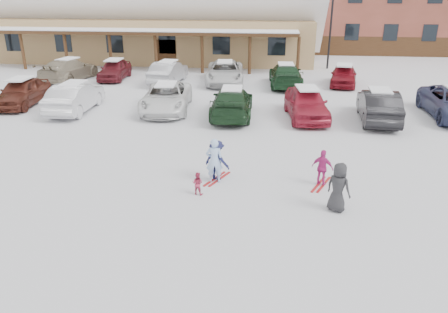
# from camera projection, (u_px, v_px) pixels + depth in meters

# --- Properties ---
(ground) EXTENTS (160.00, 160.00, 0.00)m
(ground) POSITION_uv_depth(u_px,v_px,m) (211.00, 197.00, 13.96)
(ground) COLOR silver
(ground) RESTS_ON ground
(day_lodge) EXTENTS (29.12, 12.50, 10.38)m
(day_lodge) POSITION_uv_depth(u_px,v_px,m) (155.00, 13.00, 39.30)
(day_lodge) COLOR tan
(day_lodge) RESTS_ON ground
(lamp_post) EXTENTS (0.50, 0.25, 5.96)m
(lamp_post) POSITION_uv_depth(u_px,v_px,m) (331.00, 25.00, 34.09)
(lamp_post) COLOR black
(lamp_post) RESTS_ON ground
(adult_skier) EXTENTS (0.62, 0.45, 1.57)m
(adult_skier) POSITION_uv_depth(u_px,v_px,m) (214.00, 161.00, 14.72)
(adult_skier) COLOR #A4C3F0
(adult_skier) RESTS_ON ground
(toddler_red) EXTENTS (0.42, 0.37, 0.76)m
(toddler_red) POSITION_uv_depth(u_px,v_px,m) (198.00, 183.00, 14.00)
(toddler_red) COLOR #B93253
(toddler_red) RESTS_ON ground
(child_navy) EXTENTS (1.06, 0.86, 1.43)m
(child_navy) POSITION_uv_depth(u_px,v_px,m) (217.00, 160.00, 14.93)
(child_navy) COLOR #181A42
(child_navy) RESTS_ON ground
(skis_child_navy) EXTENTS (0.75, 1.36, 0.03)m
(skis_child_navy) POSITION_uv_depth(u_px,v_px,m) (217.00, 179.00, 15.19)
(skis_child_navy) COLOR #A51718
(skis_child_navy) RESTS_ON ground
(child_magenta) EXTENTS (0.80, 0.57, 1.26)m
(child_magenta) POSITION_uv_depth(u_px,v_px,m) (322.00, 168.00, 14.54)
(child_magenta) COLOR #C52980
(child_magenta) RESTS_ON ground
(skis_child_magenta) EXTENTS (0.73, 1.37, 0.03)m
(skis_child_magenta) POSITION_uv_depth(u_px,v_px,m) (321.00, 184.00, 14.77)
(skis_child_magenta) COLOR #A51718
(skis_child_magenta) RESTS_ON ground
(bystander_dark) EXTENTS (0.89, 0.83, 1.52)m
(bystander_dark) POSITION_uv_depth(u_px,v_px,m) (338.00, 187.00, 12.83)
(bystander_dark) COLOR #28282B
(bystander_dark) RESTS_ON ground
(parked_car_0) EXTENTS (2.05, 4.55, 1.52)m
(parked_car_0) POSITION_uv_depth(u_px,v_px,m) (22.00, 92.00, 24.25)
(parked_car_0) COLOR #5A261B
(parked_car_0) RESTS_ON ground
(parked_car_1) EXTENTS (1.78, 4.72, 1.54)m
(parked_car_1) POSITION_uv_depth(u_px,v_px,m) (75.00, 97.00, 23.08)
(parked_car_1) COLOR silver
(parked_car_1) RESTS_ON ground
(parked_car_2) EXTENTS (2.91, 5.41, 1.44)m
(parked_car_2) POSITION_uv_depth(u_px,v_px,m) (166.00, 97.00, 23.27)
(parked_car_2) COLOR white
(parked_car_2) RESTS_ON ground
(parked_car_3) EXTENTS (2.19, 5.08, 1.46)m
(parked_car_3) POSITION_uv_depth(u_px,v_px,m) (232.00, 102.00, 22.23)
(parked_car_3) COLOR #1B381E
(parked_car_3) RESTS_ON ground
(parked_car_4) EXTENTS (2.36, 4.78, 1.57)m
(parked_car_4) POSITION_uv_depth(u_px,v_px,m) (306.00, 103.00, 21.88)
(parked_car_4) COLOR #AD2237
(parked_car_4) RESTS_ON ground
(parked_car_5) EXTENTS (2.01, 4.86, 1.57)m
(parked_car_5) POSITION_uv_depth(u_px,v_px,m) (378.00, 106.00, 21.45)
(parked_car_5) COLOR black
(parked_car_5) RESTS_ON ground
(parked_car_7) EXTENTS (2.88, 5.53, 1.53)m
(parked_car_7) POSITION_uv_depth(u_px,v_px,m) (69.00, 70.00, 30.64)
(parked_car_7) COLOR gray
(parked_car_7) RESTS_ON ground
(parked_car_8) EXTENTS (1.83, 4.18, 1.40)m
(parked_car_8) POSITION_uv_depth(u_px,v_px,m) (115.00, 69.00, 31.06)
(parked_car_8) COLOR maroon
(parked_car_8) RESTS_ON ground
(parked_car_9) EXTENTS (1.96, 4.66, 1.50)m
(parked_car_9) POSITION_uv_depth(u_px,v_px,m) (168.00, 72.00, 29.81)
(parked_car_9) COLOR #9C9CA0
(parked_car_9) RESTS_ON ground
(parked_car_10) EXTENTS (2.93, 5.55, 1.49)m
(parked_car_10) POSITION_uv_depth(u_px,v_px,m) (225.00, 72.00, 29.79)
(parked_car_10) COLOR silver
(parked_car_10) RESTS_ON ground
(parked_car_11) EXTENTS (2.30, 5.19, 1.48)m
(parked_car_11) POSITION_uv_depth(u_px,v_px,m) (286.00, 75.00, 28.91)
(parked_car_11) COLOR #193D21
(parked_car_11) RESTS_ON ground
(parked_car_12) EXTENTS (2.28, 4.27, 1.38)m
(parked_car_12) POSITION_uv_depth(u_px,v_px,m) (344.00, 75.00, 29.14)
(parked_car_12) COLOR maroon
(parked_car_12) RESTS_ON ground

